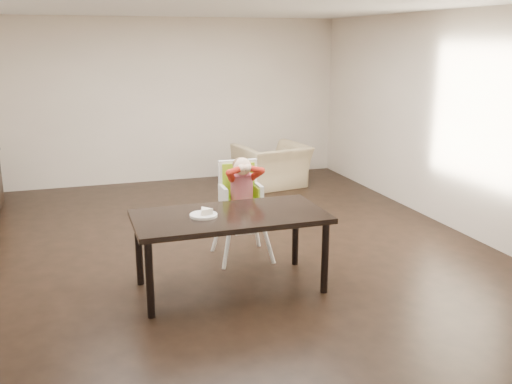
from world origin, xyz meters
TOP-DOWN VIEW (x-y plane):
  - ground at (0.00, 0.00)m, footprint 7.00×7.00m
  - room_walls at (0.00, 0.00)m, footprint 6.02×7.02m
  - dining_table at (-0.19, -1.12)m, footprint 1.80×0.90m
  - high_chair at (0.15, -0.34)m, footprint 0.48×0.48m
  - plate at (-0.44, -1.11)m, footprint 0.30×0.30m
  - armchair at (1.53, 2.51)m, footprint 1.16×0.86m

SIDE VIEW (x-z plane):
  - ground at x=0.00m, z-range 0.00..0.00m
  - armchair at x=1.53m, z-range 0.00..0.93m
  - dining_table at x=-0.19m, z-range 0.30..1.05m
  - plate at x=-0.44m, z-range 0.74..0.81m
  - high_chair at x=0.15m, z-range 0.23..1.36m
  - room_walls at x=0.00m, z-range 0.50..3.21m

